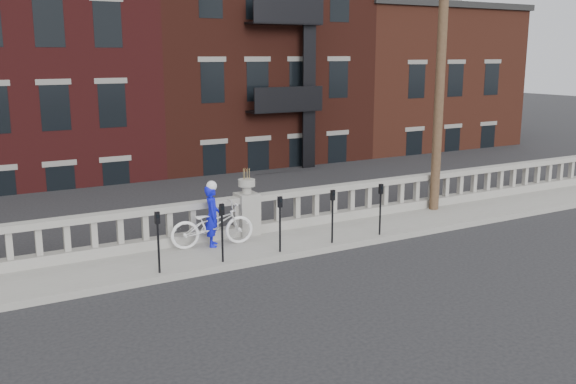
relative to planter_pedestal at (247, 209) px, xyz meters
name	(u,v)px	position (x,y,z in m)	size (l,w,h in m)	color
ground	(330,285)	(0.00, -3.95, -0.83)	(120.00, 120.00, 0.00)	black
sidewalk	(264,246)	(0.00, -0.95, -0.76)	(32.00, 2.20, 0.15)	gray
balustrade	(247,216)	(0.00, 0.00, -0.19)	(28.00, 0.34, 1.03)	gray
planter_pedestal	(247,209)	(0.00, 0.00, 0.00)	(0.55, 0.55, 1.76)	gray
lower_level	(90,97)	(0.56, 19.09, 1.80)	(80.00, 44.00, 20.80)	#605E59
utility_pole	(442,39)	(6.20, -0.35, 4.41)	(1.60, 0.28, 10.00)	#422D1E
parking_meter_a	(158,235)	(-3.02, -1.80, 0.17)	(0.10, 0.09, 1.36)	black
parking_meter_b	(222,226)	(-1.52, -1.80, 0.17)	(0.10, 0.09, 1.36)	black
parking_meter_c	(280,218)	(-0.02, -1.80, 0.17)	(0.10, 0.09, 1.36)	black
parking_meter_d	(333,210)	(1.48, -1.80, 0.17)	(0.10, 0.09, 1.36)	black
parking_meter_e	(380,203)	(2.98, -1.80, 0.17)	(0.10, 0.09, 1.36)	black
bicycle	(212,225)	(-1.23, -0.54, -0.14)	(0.72, 2.07, 1.09)	white
cyclist	(212,216)	(-1.21, -0.52, 0.08)	(0.56, 0.37, 1.53)	#0D11CA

